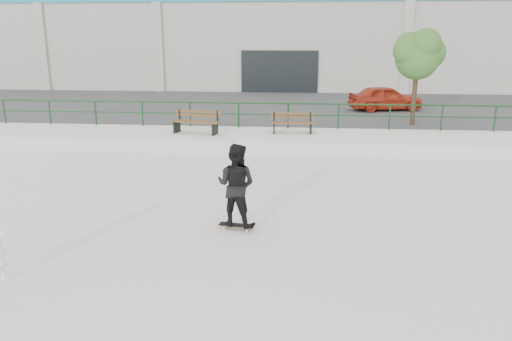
# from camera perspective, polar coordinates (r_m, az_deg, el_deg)

# --- Properties ---
(ground) EXTENTS (120.00, 120.00, 0.00)m
(ground) POSITION_cam_1_polar(r_m,az_deg,el_deg) (10.12, -4.15, -8.87)
(ground) COLOR #B9B3A9
(ground) RESTS_ON ground
(ledge) EXTENTS (30.00, 3.00, 0.50)m
(ledge) POSITION_cam_1_polar(r_m,az_deg,el_deg) (19.08, 0.51, 3.47)
(ledge) COLOR silver
(ledge) RESTS_ON ground
(parking_strip) EXTENTS (60.00, 14.00, 0.50)m
(parking_strip) POSITION_cam_1_polar(r_m,az_deg,el_deg) (27.43, 2.04, 7.05)
(parking_strip) COLOR #363636
(parking_strip) RESTS_ON ground
(railing) EXTENTS (28.00, 0.06, 1.03)m
(railing) POSITION_cam_1_polar(r_m,az_deg,el_deg) (20.18, 0.83, 6.98)
(railing) COLOR #163C1B
(railing) RESTS_ON ledge
(commercial_building) EXTENTS (44.20, 16.33, 8.00)m
(commercial_building) POSITION_cam_1_polar(r_m,az_deg,el_deg) (41.14, 3.31, 15.78)
(commercial_building) COLOR #BBB5A8
(commercial_building) RESTS_ON ground
(bench_left) EXTENTS (1.97, 0.93, 0.88)m
(bench_left) POSITION_cam_1_polar(r_m,az_deg,el_deg) (19.24, -6.84, 5.53)
(bench_left) COLOR #4F331B
(bench_left) RESTS_ON ledge
(bench_right) EXTENTS (1.71, 0.59, 0.77)m
(bench_right) POSITION_cam_1_polar(r_m,az_deg,el_deg) (19.25, 4.17, 5.45)
(bench_right) COLOR #4F331B
(bench_right) RESTS_ON ledge
(tree) EXTENTS (2.21, 1.96, 3.92)m
(tree) POSITION_cam_1_polar(r_m,az_deg,el_deg) (21.74, 18.07, 12.65)
(tree) COLOR #412C20
(tree) RESTS_ON parking_strip
(red_car) EXTENTS (3.85, 2.28, 1.23)m
(red_car) POSITION_cam_1_polar(r_m,az_deg,el_deg) (25.93, 14.57, 8.03)
(red_car) COLOR #A32814
(red_car) RESTS_ON parking_strip
(skateboard) EXTENTS (0.80, 0.33, 0.09)m
(skateboard) POSITION_cam_1_polar(r_m,az_deg,el_deg) (11.06, -2.24, -6.30)
(skateboard) COLOR black
(skateboard) RESTS_ON ground
(standing_skater) EXTENTS (1.05, 0.92, 1.82)m
(standing_skater) POSITION_cam_1_polar(r_m,az_deg,el_deg) (10.75, -2.29, -1.66)
(standing_skater) COLOR black
(standing_skater) RESTS_ON skateboard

